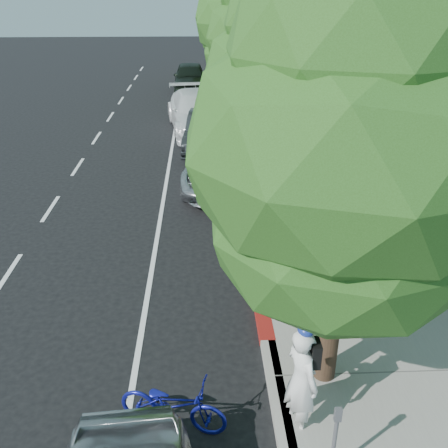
{
  "coord_description": "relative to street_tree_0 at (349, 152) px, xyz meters",
  "views": [
    {
      "loc": [
        -1.23,
        -8.9,
        6.66
      ],
      "look_at": [
        -0.76,
        1.89,
        1.35
      ],
      "focal_mm": 40.0,
      "sensor_mm": 36.0,
      "label": 1
    }
  ],
  "objects": [
    {
      "name": "ground",
      "position": [
        -0.9,
        2.0,
        -4.39
      ],
      "size": [
        120.0,
        120.0,
        0.0
      ],
      "primitive_type": "plane",
      "color": "black",
      "rests_on": "ground"
    },
    {
      "name": "sidewalk",
      "position": [
        1.4,
        10.0,
        -4.32
      ],
      "size": [
        4.6,
        56.0,
        0.15
      ],
      "primitive_type": "cube",
      "color": "gray",
      "rests_on": "ground"
    },
    {
      "name": "curb",
      "position": [
        -0.9,
        10.0,
        -4.32
      ],
      "size": [
        0.3,
        56.0,
        0.15
      ],
      "primitive_type": "cube",
      "color": "#9E998E",
      "rests_on": "ground"
    },
    {
      "name": "curb_red_segment",
      "position": [
        -0.9,
        3.0,
        -4.32
      ],
      "size": [
        0.32,
        4.0,
        0.15
      ],
      "primitive_type": "cube",
      "color": "maroon",
      "rests_on": "ground"
    },
    {
      "name": "storefront_building",
      "position": [
        8.7,
        20.0,
        -0.89
      ],
      "size": [
        10.0,
        36.0,
        7.0
      ],
      "primitive_type": "cube",
      "color": "#B5AE8B",
      "rests_on": "ground"
    },
    {
      "name": "street_tree_0",
      "position": [
        0.0,
        0.0,
        0.0
      ],
      "size": [
        4.98,
        4.98,
        7.3
      ],
      "color": "black",
      "rests_on": "ground"
    },
    {
      "name": "street_tree_1",
      "position": [
        0.0,
        6.0,
        -0.09
      ],
      "size": [
        4.35,
        4.35,
        6.99
      ],
      "color": "black",
      "rests_on": "ground"
    },
    {
      "name": "street_tree_2",
      "position": [
        0.0,
        12.0,
        0.29
      ],
      "size": [
        4.05,
        4.05,
        7.41
      ],
      "color": "black",
      "rests_on": "ground"
    },
    {
      "name": "street_tree_3",
      "position": [
        0.0,
        18.0,
        0.37
      ],
      "size": [
        4.9,
        4.9,
        7.77
      ],
      "color": "black",
      "rests_on": "ground"
    },
    {
      "name": "street_tree_4",
      "position": [
        0.0,
        24.0,
        0.18
      ],
      "size": [
        4.34,
        4.34,
        7.35
      ],
      "color": "black",
      "rests_on": "ground"
    },
    {
      "name": "street_tree_5",
      "position": [
        0.0,
        30.0,
        -0.14
      ],
      "size": [
        5.23,
        5.23,
        7.19
      ],
      "color": "black",
      "rests_on": "ground"
    },
    {
      "name": "cyclist",
      "position": [
        -0.65,
        -1.0,
        -3.41
      ],
      "size": [
        0.72,
        0.84,
        1.96
      ],
      "primitive_type": "imported",
      "rotation": [
        0.0,
        0.0,
        1.99
      ],
      "color": "white",
      "rests_on": "ground"
    },
    {
      "name": "bicycle",
      "position": [
        -2.7,
        -0.92,
        -3.91
      ],
      "size": [
        1.92,
        1.13,
        0.95
      ],
      "primitive_type": "imported",
      "rotation": [
        0.0,
        0.0,
        1.28
      ],
      "color": "navy",
      "rests_on": "ground"
    },
    {
      "name": "silver_suv",
      "position": [
        -1.4,
        10.0,
        -3.58
      ],
      "size": [
        3.14,
        6.01,
        1.62
      ],
      "primitive_type": "imported",
      "rotation": [
        0.0,
        0.0,
        -0.08
      ],
      "color": "#B6B7BC",
      "rests_on": "ground"
    },
    {
      "name": "dark_sedan",
      "position": [
        -1.92,
        14.18,
        -3.61
      ],
      "size": [
        2.19,
        4.92,
        1.57
      ],
      "primitive_type": "imported",
      "rotation": [
        0.0,
        0.0,
        -0.11
      ],
      "color": "#212527",
      "rests_on": "ground"
    },
    {
      "name": "white_pickup",
      "position": [
        -2.37,
        17.0,
        -3.47
      ],
      "size": [
        3.4,
        6.62,
        1.84
      ],
      "primitive_type": "imported",
      "rotation": [
        0.0,
        0.0,
        0.13
      ],
      "color": "white",
      "rests_on": "ground"
    },
    {
      "name": "dark_suv_far",
      "position": [
        -2.89,
        26.77,
        -3.51
      ],
      "size": [
        2.2,
        5.24,
        1.77
      ],
      "primitive_type": "imported",
      "rotation": [
        0.0,
        0.0,
        0.02
      ],
      "color": "black",
      "rests_on": "ground"
    },
    {
      "name": "pedestrian",
      "position": [
        2.6,
        8.05,
        -3.26
      ],
      "size": [
        0.99,
        0.79,
        1.96
      ],
      "primitive_type": "imported",
      "rotation": [
        0.0,
        0.0,
        3.19
      ],
      "color": "black",
      "rests_on": "sidewalk"
    }
  ]
}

